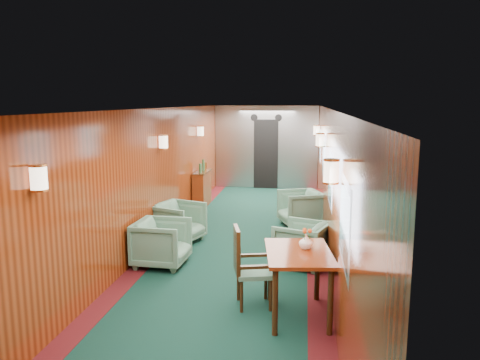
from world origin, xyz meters
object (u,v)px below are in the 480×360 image
at_px(armchair_left_far, 178,222).
at_px(credenza, 202,188).
at_px(armchair_left_near, 162,243).
at_px(armchair_right_far, 300,208).
at_px(armchair_right_near, 302,244).
at_px(side_chair, 246,264).
at_px(dining_table, 298,262).

bearing_deg(armchair_left_far, credenza, 24.38).
relative_size(credenza, armchair_left_near, 1.43).
height_order(armchair_left_near, armchair_right_far, armchair_right_far).
relative_size(credenza, armchair_right_near, 1.50).
xyz_separation_m(armchair_left_near, armchair_right_near, (2.14, 0.31, -0.02)).
bearing_deg(armchair_right_far, side_chair, -29.18).
distance_m(side_chair, credenza, 5.75).
xyz_separation_m(dining_table, side_chair, (-0.64, 0.20, -0.12)).
bearing_deg(side_chair, armchair_left_near, 125.01).
relative_size(side_chair, credenza, 0.90).
bearing_deg(armchair_right_near, credenza, -127.59).
xyz_separation_m(armchair_left_near, armchair_right_far, (2.09, 2.68, 0.00)).
distance_m(armchair_right_near, armchair_right_far, 2.37).
distance_m(dining_table, armchair_left_near, 2.60).
distance_m(dining_table, armchair_right_far, 4.16).
xyz_separation_m(dining_table, armchair_right_far, (-0.03, 4.15, -0.31)).
relative_size(armchair_left_near, armchair_right_far, 0.99).
xyz_separation_m(armchair_left_near, armchair_left_far, (-0.07, 1.23, 0.00)).
bearing_deg(armchair_right_near, dining_table, 19.41).
xyz_separation_m(armchair_right_near, armchair_right_far, (-0.05, 2.37, 0.02)).
bearing_deg(armchair_right_far, armchair_left_far, -76.65).
relative_size(dining_table, armchair_left_near, 1.46).
bearing_deg(armchair_left_near, dining_table, -121.97).
relative_size(dining_table, credenza, 1.03).
xyz_separation_m(armchair_left_far, armchair_right_far, (2.16, 1.45, 0.00)).
xyz_separation_m(side_chair, armchair_right_near, (0.66, 1.58, -0.20)).
relative_size(armchair_left_near, armchair_left_far, 1.00).
xyz_separation_m(dining_table, armchair_left_near, (-2.12, 1.47, -0.31)).
bearing_deg(dining_table, armchair_right_near, 81.59).
height_order(credenza, armchair_left_near, credenza).
distance_m(credenza, armchair_right_far, 2.83).
xyz_separation_m(dining_table, credenza, (-2.42, 5.67, -0.24)).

